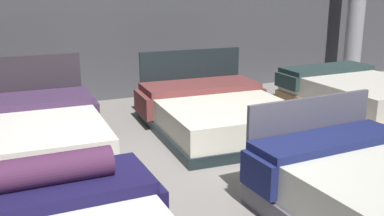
% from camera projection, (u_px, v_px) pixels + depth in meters
% --- Properties ---
extents(ground_plane, '(18.00, 18.00, 0.02)m').
position_uv_depth(ground_plane, '(172.00, 188.00, 4.26)').
color(ground_plane, gray).
extents(bed_5, '(1.77, 2.14, 0.98)m').
position_uv_depth(bed_5, '(24.00, 136.00, 4.87)').
color(bed_5, '#332C33').
rests_on(bed_5, ground_plane).
extents(bed_6, '(1.79, 2.16, 0.92)m').
position_uv_depth(bed_6, '(217.00, 113.00, 5.83)').
color(bed_6, black).
rests_on(bed_6, ground_plane).
extents(bed_7, '(1.65, 2.13, 0.54)m').
position_uv_depth(bed_7, '(358.00, 94.00, 6.80)').
color(bed_7, '#9A7548').
rests_on(bed_7, ground_plane).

